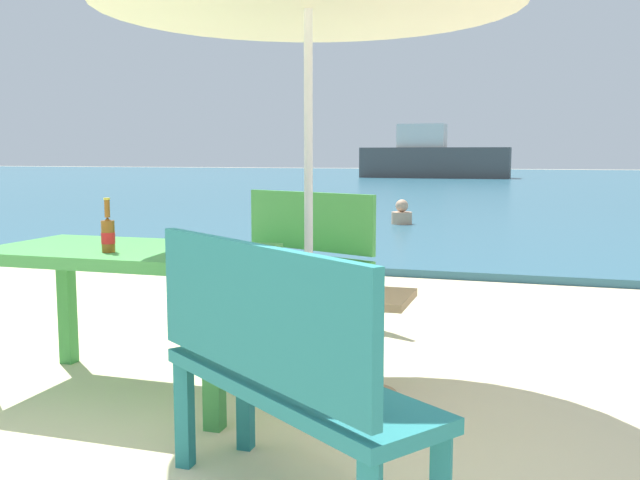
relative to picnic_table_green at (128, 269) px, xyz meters
The scene contains 8 objects.
sea_water 28.87m from the picnic_table_green, 88.19° to the left, with size 120.00×50.00×0.08m, color #2D6075.
picnic_table_green is the anchor object (origin of this frame).
beer_bottle_amber 0.27m from the picnic_table_green, 86.29° to the right, with size 0.07×0.07×0.26m.
side_table_wood 1.26m from the picnic_table_green, 12.48° to the left, with size 0.44×0.44×0.54m.
bench_teal_center 1.54m from the picnic_table_green, 39.61° to the right, with size 1.19×0.99×0.95m.
bench_green_left 1.89m from the picnic_table_green, 80.61° to the left, with size 1.25×0.78×0.95m.
swimmer_person 8.48m from the picnic_table_green, 91.21° to the left, with size 0.34×0.34×0.41m.
boat_tanker 32.45m from the picnic_table_green, 95.55° to the left, with size 7.26×1.98×2.64m.
Camera 1 is at (1.09, -1.98, 1.23)m, focal length 39.73 mm.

